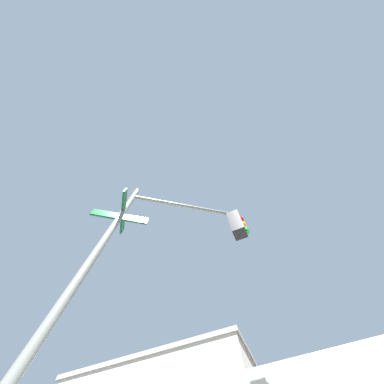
# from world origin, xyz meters

# --- Properties ---
(traffic_signal_near) EXTENTS (2.74, 2.04, 6.48)m
(traffic_signal_near) POSITION_xyz_m (-5.95, -6.33, 4.58)
(traffic_signal_near) COLOR slate
(traffic_signal_near) RESTS_ON ground_plane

